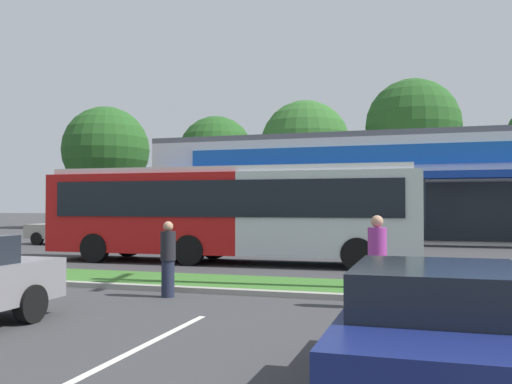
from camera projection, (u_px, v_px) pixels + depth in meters
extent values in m
cube|color=#386B28|center=(287.00, 286.00, 13.15)|extent=(56.00, 2.20, 0.12)
cube|color=#99968C|center=(273.00, 294.00, 11.99)|extent=(56.00, 0.24, 0.12)
cube|color=silver|center=(135.00, 350.00, 7.51)|extent=(0.12, 4.80, 0.01)
cube|color=silver|center=(390.00, 192.00, 33.90)|extent=(26.17, 11.72, 5.55)
cube|color=black|center=(383.00, 211.00, 28.23)|extent=(21.99, 0.08, 2.88)
cube|color=#14389E|center=(382.00, 176.00, 27.64)|extent=(24.60, 1.40, 0.35)
cube|color=#1959AD|center=(383.00, 155.00, 28.26)|extent=(20.94, 0.16, 1.00)
cube|color=slate|center=(390.00, 145.00, 33.97)|extent=(26.17, 11.72, 0.30)
cylinder|color=#473323|center=(106.00, 205.00, 48.26)|extent=(0.44, 0.44, 4.00)
sphere|color=#23511E|center=(106.00, 150.00, 48.37)|extent=(7.52, 7.52, 7.52)
cylinder|color=#473323|center=(216.00, 205.00, 46.45)|extent=(0.44, 0.44, 3.94)
sphere|color=#23511E|center=(216.00, 154.00, 46.56)|extent=(6.30, 6.30, 6.30)
cylinder|color=#473323|center=(305.00, 204.00, 44.95)|extent=(0.44, 0.44, 4.11)
sphere|color=#2D6026|center=(305.00, 145.00, 45.07)|extent=(7.29, 7.29, 7.29)
cylinder|color=#473323|center=(413.00, 197.00, 40.78)|extent=(0.44, 0.44, 5.22)
sphere|color=#23511E|center=(413.00, 126.00, 40.91)|extent=(6.95, 6.95, 6.95)
cube|color=#B71414|center=(153.00, 213.00, 19.79)|extent=(7.06, 2.70, 2.70)
cube|color=silver|center=(331.00, 214.00, 18.08)|extent=(5.79, 2.67, 2.70)
cube|color=silver|center=(229.00, 171.00, 19.06)|extent=(12.29, 2.56, 0.20)
cube|color=black|center=(216.00, 199.00, 17.78)|extent=(11.73, 0.31, 1.19)
cube|color=black|center=(424.00, 204.00, 17.31)|extent=(0.11, 2.17, 1.51)
cylinder|color=black|center=(364.00, 248.00, 18.92)|extent=(1.01, 0.32, 1.00)
cylinder|color=black|center=(357.00, 254.00, 16.66)|extent=(1.01, 0.32, 1.00)
cylinder|color=black|center=(214.00, 245.00, 20.38)|extent=(1.01, 0.32, 1.00)
cylinder|color=black|center=(190.00, 250.00, 18.12)|extent=(1.01, 0.32, 1.00)
cylinder|color=black|center=(128.00, 243.00, 21.32)|extent=(1.01, 0.32, 1.00)
cylinder|color=black|center=(95.00, 248.00, 19.06)|extent=(1.01, 0.32, 1.00)
cylinder|color=black|center=(31.00, 304.00, 9.27)|extent=(0.22, 0.64, 0.64)
cube|color=#9E998C|center=(70.00, 231.00, 27.80)|extent=(4.21, 1.74, 0.70)
cube|color=black|center=(74.00, 220.00, 27.76)|extent=(1.89, 1.53, 0.42)
cylinder|color=black|center=(37.00, 239.00, 27.38)|extent=(0.64, 0.22, 0.64)
cylinder|color=black|center=(58.00, 237.00, 28.96)|extent=(0.64, 0.22, 0.64)
cylinder|color=black|center=(83.00, 240.00, 26.62)|extent=(0.64, 0.22, 0.64)
cylinder|color=black|center=(102.00, 238.00, 28.21)|extent=(0.64, 0.22, 0.64)
cube|color=navy|center=(437.00, 337.00, 5.63)|extent=(1.78, 4.22, 0.62)
cube|color=black|center=(437.00, 288.00, 5.44)|extent=(1.57, 1.90, 0.43)
cylinder|color=black|center=(365.00, 333.00, 7.12)|extent=(0.22, 0.64, 0.64)
cylinder|color=black|center=(509.00, 343.00, 6.63)|extent=(0.22, 0.64, 0.64)
cylinder|color=black|center=(377.00, 286.00, 10.60)|extent=(0.30, 0.30, 0.86)
cylinder|color=#99338C|center=(377.00, 245.00, 10.62)|extent=(0.36, 0.36, 0.68)
sphere|color=tan|center=(377.00, 221.00, 10.63)|extent=(0.24, 0.24, 0.24)
cylinder|color=#1E2338|center=(168.00, 279.00, 11.89)|extent=(0.28, 0.28, 0.79)
cylinder|color=black|center=(168.00, 246.00, 11.91)|extent=(0.33, 0.33, 0.62)
sphere|color=tan|center=(168.00, 226.00, 11.92)|extent=(0.22, 0.22, 0.22)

